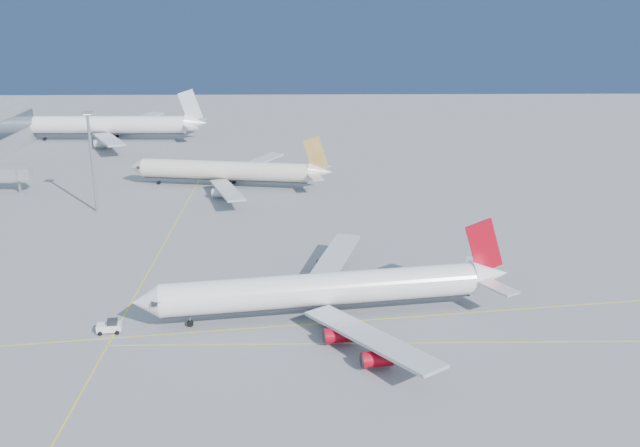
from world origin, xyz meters
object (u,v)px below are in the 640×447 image
at_px(airliner_etihad, 229,171).
at_px(airliner_third, 112,125).
at_px(pushback_tug, 110,326).
at_px(light_mast, 91,153).
at_px(airliner_virgin, 329,290).

distance_m(airliner_etihad, airliner_third, 78.59).
distance_m(airliner_third, pushback_tug, 152.99).
height_order(airliner_etihad, pushback_tug, airliner_etihad).
xyz_separation_m(airliner_third, pushback_tug, (37.79, -148.18, -4.54)).
height_order(airliner_third, pushback_tug, airliner_third).
bearing_deg(pushback_tug, light_mast, 100.38).
relative_size(pushback_tug, light_mast, 0.16).
relative_size(airliner_virgin, airliner_etihad, 1.11).
xyz_separation_m(airliner_virgin, airliner_etihad, (-24.82, 80.57, -0.20)).
bearing_deg(light_mast, airliner_etihad, 35.75).
bearing_deg(pushback_tug, airliner_etihad, 76.31).
xyz_separation_m(airliner_virgin, airliner_third, (-72.88, 142.74, 0.82)).
height_order(airliner_virgin, airliner_etihad, airliner_virgin).
distance_m(airliner_third, light_mast, 86.27).
relative_size(airliner_virgin, light_mast, 2.58).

